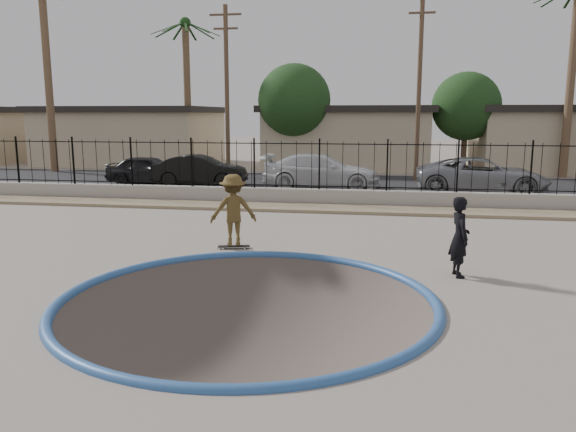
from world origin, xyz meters
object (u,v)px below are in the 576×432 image
(skater, at_px, (233,214))
(car_b, at_px, (200,170))
(car_c, at_px, (321,171))
(car_d, at_px, (482,175))
(skateboard, at_px, (234,246))
(car_a, at_px, (149,170))
(videographer, at_px, (460,237))

(skater, distance_m, car_b, 13.00)
(car_c, xyz_separation_m, car_d, (6.98, -0.55, -0.01))
(car_b, distance_m, car_d, 12.78)
(car_d, bearing_deg, car_b, 90.10)
(skateboard, xyz_separation_m, car_a, (-7.50, 12.07, 0.68))
(videographer, relative_size, car_d, 0.31)
(skateboard, height_order, car_a, car_a)
(car_a, bearing_deg, car_c, -89.19)
(skater, bearing_deg, car_d, -144.63)
(skater, relative_size, car_d, 0.33)
(skateboard, relative_size, car_a, 0.20)
(car_a, xyz_separation_m, car_b, (2.59, -0.03, 0.03))
(skater, height_order, car_d, skater)
(car_a, relative_size, car_b, 0.93)
(car_d, bearing_deg, skateboard, 148.10)
(videographer, height_order, car_b, videographer)
(skateboard, xyz_separation_m, videographer, (5.33, -1.60, 0.79))
(skateboard, height_order, car_d, car_d)
(skater, relative_size, skateboard, 2.17)
(car_b, distance_m, car_c, 5.79)
(car_a, height_order, car_d, car_d)
(skater, distance_m, skateboard, 0.85)
(videographer, xyz_separation_m, car_c, (-4.45, 13.66, -0.03))
(skater, height_order, car_b, skater)
(car_a, xyz_separation_m, car_d, (15.36, -0.55, 0.07))
(videographer, bearing_deg, car_b, 25.64)
(skateboard, bearing_deg, car_d, 40.61)
(car_b, relative_size, car_d, 0.80)
(car_a, xyz_separation_m, car_c, (8.38, 0.00, 0.08))
(car_a, relative_size, car_d, 0.74)
(skater, distance_m, car_c, 12.10)
(skater, xyz_separation_m, car_c, (0.87, 12.07, -0.09))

